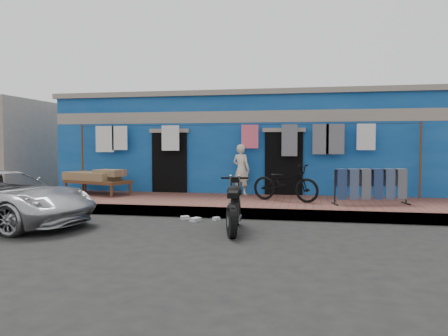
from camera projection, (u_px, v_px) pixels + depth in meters
ground at (205, 231)px, 8.70m from camera, size 80.00×80.00×0.00m
sidewalk at (231, 204)px, 11.64m from camera, size 28.00×3.00×0.25m
curb at (220, 213)px, 10.21m from camera, size 28.00×0.10×0.25m
building at (251, 146)px, 15.46m from camera, size 12.20×5.20×3.36m
clothesline at (237, 142)px, 12.78m from camera, size 10.06×0.06×2.10m
car at (1, 197)px, 9.28m from camera, size 4.53×2.65×1.20m
seated_person at (241, 170)px, 12.75m from camera, size 0.63×0.53×1.48m
bicycle at (285, 179)px, 11.33m from camera, size 1.92×1.25×1.17m
motorcycle at (234, 205)px, 8.61m from camera, size 0.94×1.74×1.04m
charpoy at (97, 182)px, 12.94m from camera, size 2.71×2.28×0.71m
jeans_rack at (371, 186)px, 10.71m from camera, size 2.06×1.26×0.91m
litter_a at (185, 218)px, 10.02m from camera, size 0.22×0.21×0.08m
litter_b at (216, 219)px, 9.88m from camera, size 0.18×0.19×0.07m
litter_c at (196, 220)px, 9.75m from camera, size 0.25×0.27×0.09m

